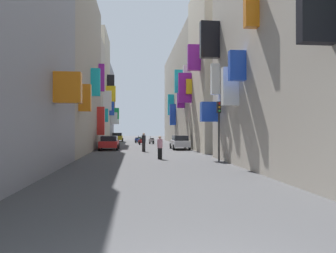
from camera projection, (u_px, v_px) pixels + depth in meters
The scene contains 18 objects.
ground_plane at pixel (144, 150), 33.64m from camera, with size 140.00×140.00×0.00m, color #424244.
building_left_mid_a at pixel (59, 67), 29.99m from camera, with size 6.87×17.03×15.84m.
building_left_mid_b at pixel (79, 94), 40.99m from camera, with size 7.05×5.12×13.38m.
building_left_mid_c at pixel (87, 89), 48.11m from camera, with size 7.34×9.17×16.43m.
building_left_far at pixel (95, 105), 57.67m from camera, with size 7.37×10.10×13.16m.
building_right_mid_a at pixel (257, 13), 23.56m from camera, with size 7.36×3.03×21.39m.
building_right_mid_c at pixel (225, 70), 32.05m from camera, with size 7.38×8.45×16.11m.
building_right_far at pixel (192, 95), 50.29m from camera, with size 7.33×28.28×14.85m.
parked_car_silver at pixel (180, 142), 34.37m from camera, with size 1.83×4.25×1.48m.
parked_car_red at pixel (109, 142), 33.70m from camera, with size 2.01×4.18×1.44m.
parked_car_yellow at pixel (117, 137), 56.56m from camera, with size 2.00×4.29×1.50m.
scooter_silver at pixel (152, 141), 46.63m from camera, with size 0.78×1.72×1.13m.
scooter_blue at pixel (137, 140), 50.08m from camera, with size 0.81×1.73×1.13m.
scooter_red at pixel (141, 141), 44.85m from camera, with size 0.85×1.83×1.13m.
scooter_green at pixel (139, 139), 52.98m from camera, with size 0.80×1.68×1.13m.
pedestrian_crossing at pixel (144, 142), 30.70m from camera, with size 0.52×0.52×1.80m.
pedestrian_near_left at pixel (160, 148), 23.02m from camera, with size 0.49×0.49×1.67m.
traffic_light_near_corner at pixel (219, 120), 21.42m from camera, with size 0.26×0.34×4.00m.
Camera 1 is at (-0.98, -3.74, 2.16)m, focal length 34.41 mm.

